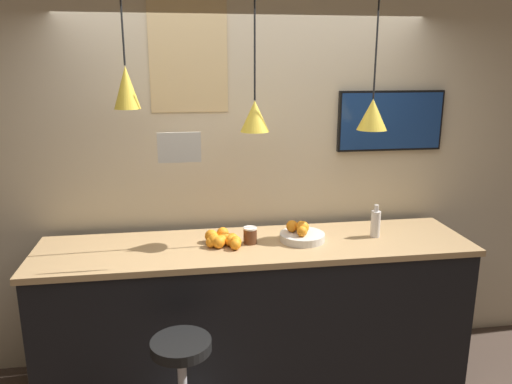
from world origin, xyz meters
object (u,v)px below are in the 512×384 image
fruit_bowl (301,234)px  juice_bottle (375,223)px  spread_jar (250,235)px  mounted_tv (391,121)px

fruit_bowl → juice_bottle: size_ratio=1.33×
spread_jar → mounted_tv: (1.09, 0.40, 0.68)m
fruit_bowl → mounted_tv: bearing=27.7°
fruit_bowl → spread_jar: fruit_bowl is taller
fruit_bowl → spread_jar: (-0.35, -0.00, 0.01)m
juice_bottle → mounted_tv: bearing=59.5°
juice_bottle → fruit_bowl: bearing=179.5°
fruit_bowl → spread_jar: 0.35m
fruit_bowl → mounted_tv: mounted_tv is taller
spread_jar → mounted_tv: bearing=19.9°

